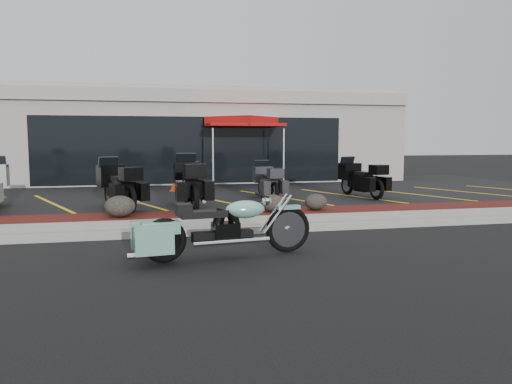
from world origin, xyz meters
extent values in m
plane|color=black|center=(0.00, 0.00, 0.00)|extent=(90.00, 90.00, 0.00)
cube|color=gray|center=(0.00, 0.90, 0.07)|extent=(24.00, 0.25, 0.15)
cube|color=gray|center=(0.00, 1.60, 0.07)|extent=(24.00, 1.20, 0.15)
cube|color=#3C0E0D|center=(0.00, 2.80, 0.08)|extent=(24.00, 1.20, 0.16)
cube|color=black|center=(0.00, 8.20, 0.07)|extent=(26.00, 9.60, 0.15)
cube|color=gray|center=(0.00, 14.50, 2.00)|extent=(18.00, 8.00, 4.00)
cube|color=black|center=(0.00, 10.52, 1.50)|extent=(12.00, 0.06, 2.60)
cube|color=gray|center=(0.00, 10.49, 3.60)|extent=(18.00, 0.30, 0.50)
ellipsoid|color=black|center=(-2.44, 2.63, 0.41)|extent=(0.69, 0.58, 0.49)
ellipsoid|color=black|center=(1.17, 2.68, 0.37)|extent=(0.60, 0.50, 0.43)
ellipsoid|color=black|center=(2.31, 2.74, 0.36)|extent=(0.57, 0.48, 0.41)
cone|color=#EC3E07|center=(-0.87, 8.19, 0.35)|extent=(0.38, 0.38, 0.41)
cylinder|color=silver|center=(0.20, 9.36, 1.24)|extent=(0.06, 0.06, 2.17)
cylinder|color=silver|center=(2.72, 8.55, 1.24)|extent=(0.06, 0.06, 2.17)
cylinder|color=silver|center=(1.01, 11.88, 1.24)|extent=(0.06, 0.06, 2.17)
cylinder|color=silver|center=(3.53, 11.07, 1.24)|extent=(0.06, 0.06, 2.17)
cube|color=#990F0D|center=(1.86, 10.21, 2.47)|extent=(3.57, 3.57, 0.11)
cube|color=#990F0D|center=(1.86, 10.21, 2.63)|extent=(2.80, 2.80, 0.33)
camera|label=1|loc=(-1.85, -9.04, 1.93)|focal=35.00mm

